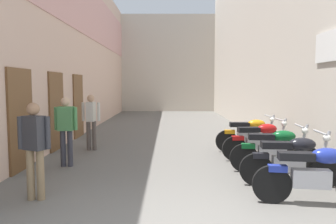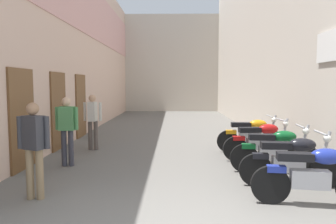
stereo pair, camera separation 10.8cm
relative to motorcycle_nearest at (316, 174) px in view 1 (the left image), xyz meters
The scene contains 12 objects.
ground_plane 6.36m from the motorcycle_nearest, 110.73° to the left, with size 34.58×34.58×0.00m, color #66635E.
building_left 10.10m from the motorcycle_nearest, 125.51° to the left, with size 0.45×18.58×6.69m.
building_right 8.67m from the motorcycle_nearest, 81.82° to the left, with size 0.45×18.58×7.62m.
building_far_end 18.58m from the motorcycle_nearest, 97.03° to the left, with size 9.37×2.00×6.61m, color beige.
motorcycle_nearest is the anchor object (origin of this frame).
motorcycle_second 0.92m from the motorcycle_nearest, 90.00° to the left, with size 1.85×0.58×1.04m.
motorcycle_third 1.83m from the motorcycle_nearest, 90.00° to the left, with size 1.85×0.58×1.04m.
motorcycle_fourth 2.92m from the motorcycle_nearest, 90.00° to the left, with size 1.85×0.58×1.04m.
motorcycle_fifth 3.88m from the motorcycle_nearest, 90.00° to the left, with size 1.85×0.58×1.04m.
pedestrian_by_doorway 4.40m from the motorcycle_nearest, behind, with size 0.52×0.33×1.57m.
pedestrian_mid_alley 5.14m from the motorcycle_nearest, 152.57° to the left, with size 0.52×0.20×1.57m.
pedestrian_further_down 6.09m from the motorcycle_nearest, 136.66° to the left, with size 0.52×0.34×1.57m.
Camera 1 is at (-0.00, -3.40, 1.85)m, focal length 34.11 mm.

